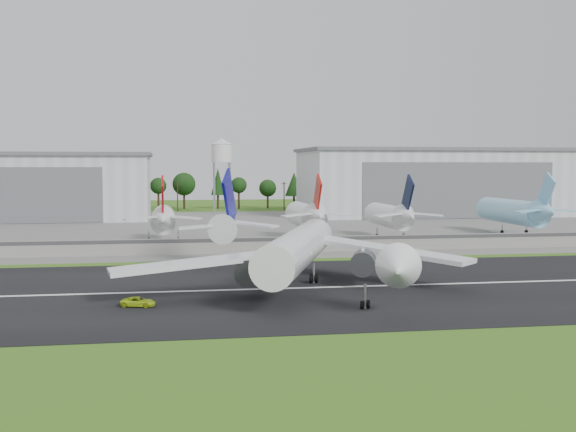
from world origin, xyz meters
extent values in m
plane|color=#396718|center=(0.00, 0.00, 0.00)|extent=(600.00, 600.00, 0.00)
cube|color=black|center=(0.00, 10.00, 0.05)|extent=(320.00, 60.00, 0.10)
cube|color=white|center=(0.00, 10.00, 0.11)|extent=(220.00, 1.00, 0.02)
cube|color=slate|center=(0.00, 120.00, 0.05)|extent=(320.00, 150.00, 0.10)
cube|color=gray|center=(0.00, 55.00, 1.75)|extent=(240.00, 0.50, 3.50)
cube|color=#38383A|center=(0.00, 54.70, 3.00)|extent=(240.00, 0.12, 0.70)
cube|color=silver|center=(-80.00, 165.00, 11.00)|extent=(95.00, 42.00, 22.00)
cube|color=#595B60|center=(-80.00, 165.00, 22.60)|extent=(97.00, 44.00, 1.20)
cube|color=silver|center=(75.00, 165.00, 12.00)|extent=(100.00, 45.00, 24.00)
cube|color=#595B60|center=(75.00, 165.00, 24.60)|extent=(102.00, 47.00, 1.20)
cube|color=#595B60|center=(75.00, 142.35, 10.08)|extent=(70.00, 0.30, 19.68)
cylinder|color=#99999E|center=(-8.00, 182.00, 10.00)|extent=(0.50, 0.50, 20.00)
cylinder|color=#99999E|center=(-2.00, 188.00, 10.00)|extent=(0.50, 0.50, 20.00)
cylinder|color=silver|center=(-5.00, 185.00, 23.50)|extent=(8.00, 8.00, 7.00)
cone|color=silver|center=(-5.00, 185.00, 28.20)|extent=(8.40, 8.40, 2.40)
cylinder|color=white|center=(-6.37, 10.00, 6.20)|extent=(19.62, 43.53, 5.80)
cone|color=white|center=(1.65, -13.68, 6.20)|extent=(7.42, 7.54, 5.80)
cone|color=white|center=(-14.88, 35.10, 7.40)|extent=(8.11, 10.29, 5.51)
cube|color=navy|center=(-14.72, 34.62, 12.70)|extent=(3.54, 9.20, 11.13)
cube|color=white|center=(8.48, 12.92, 5.40)|extent=(23.19, 24.14, 2.65)
cylinder|color=#333338|center=(3.75, 9.73, 3.80)|extent=(5.36, 6.43, 3.80)
cube|color=white|center=(-9.98, 36.23, 7.80)|extent=(9.13, 7.95, 0.98)
cube|color=white|center=(-19.93, 3.29, 5.40)|extent=(28.50, 9.94, 2.65)
cylinder|color=#333338|center=(-14.24, 3.64, 3.80)|extent=(5.36, 6.43, 3.80)
cube|color=white|center=(-19.45, 33.02, 7.80)|extent=(9.04, 3.31, 0.98)
cube|color=#99999E|center=(-5.09, 6.21, 1.70)|extent=(19.10, 31.62, 3.20)
cylinder|color=black|center=(-11.59, 11.40, 0.85)|extent=(0.86, 1.55, 1.50)
imported|color=#AAC917|center=(-29.81, -0.73, 0.74)|extent=(4.97, 3.24, 1.27)
cylinder|color=silver|center=(-26.96, 80.00, 5.81)|extent=(5.61, 24.00, 5.61)
cone|color=silver|center=(-26.96, 64.50, 6.81)|extent=(5.33, 7.00, 5.33)
cube|color=#9D0C12|center=(-26.96, 65.00, 11.61)|extent=(0.45, 8.59, 10.02)
cylinder|color=#99999E|center=(-30.46, 78.00, 1.50)|extent=(0.32, 0.32, 3.00)
cylinder|color=#99999E|center=(-23.46, 78.00, 1.50)|extent=(0.32, 0.32, 3.00)
cylinder|color=black|center=(-30.46, 78.00, 0.80)|extent=(0.40, 1.40, 1.40)
cylinder|color=white|center=(8.07, 80.00, 6.11)|extent=(6.22, 24.00, 6.22)
cone|color=white|center=(8.07, 64.50, 7.11)|extent=(5.91, 7.00, 5.91)
cube|color=#B0130D|center=(8.07, 65.00, 11.91)|extent=(0.45, 8.59, 10.02)
cylinder|color=#99999E|center=(4.57, 78.00, 1.50)|extent=(0.32, 0.32, 3.00)
cylinder|color=#99999E|center=(11.57, 78.00, 1.50)|extent=(0.32, 0.32, 3.00)
cylinder|color=black|center=(4.57, 78.00, 0.80)|extent=(0.40, 1.40, 1.40)
cylinder|color=white|center=(29.66, 80.00, 5.88)|extent=(5.77, 24.00, 5.77)
cone|color=white|center=(29.66, 64.50, 6.88)|extent=(5.48, 7.00, 5.48)
cube|color=black|center=(29.66, 65.00, 11.68)|extent=(0.45, 8.59, 10.02)
cylinder|color=#99999E|center=(26.16, 78.00, 1.50)|extent=(0.32, 0.32, 3.00)
cylinder|color=#99999E|center=(33.16, 78.00, 1.50)|extent=(0.32, 0.32, 3.00)
cylinder|color=black|center=(26.16, 78.00, 0.80)|extent=(0.40, 1.40, 1.40)
cylinder|color=#8BCFF1|center=(65.78, 85.00, 6.31)|extent=(6.63, 30.00, 6.63)
cone|color=#8BCFF1|center=(65.78, 66.50, 7.31)|extent=(6.30, 7.00, 6.30)
cube|color=#70B7E6|center=(65.78, 67.00, 12.11)|extent=(0.45, 8.59, 10.02)
cylinder|color=#99999E|center=(62.28, 83.00, 1.50)|extent=(0.32, 0.32, 3.00)
cylinder|color=#99999E|center=(69.28, 83.00, 1.50)|extent=(0.32, 0.32, 3.00)
cylinder|color=black|center=(62.28, 83.00, 0.80)|extent=(0.40, 1.40, 1.40)
camera|label=1|loc=(-25.74, -96.95, 18.71)|focal=45.00mm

